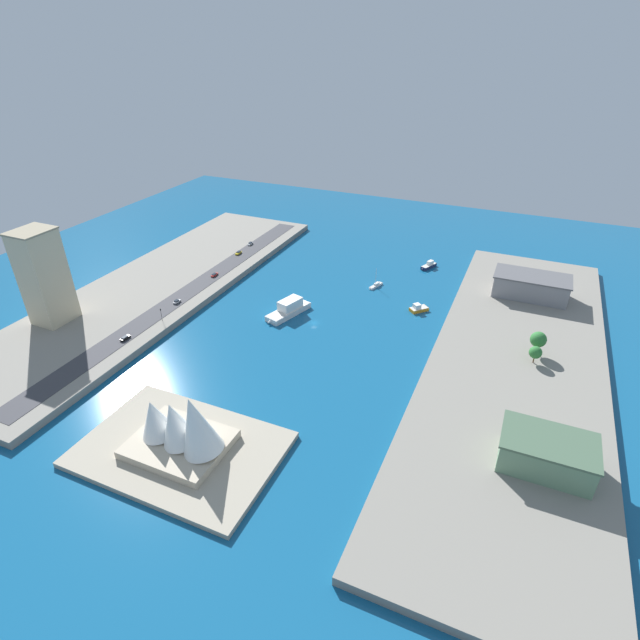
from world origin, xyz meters
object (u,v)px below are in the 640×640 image
object	(u,v)px
warehouse_low_gray	(531,286)
suv_black	(125,338)
terminal_long_green	(547,453)
water_taxi_orange	(419,308)
office_block_beige	(44,277)
sedan_silver	(177,301)
taxi_yellow_cab	(239,253)
ferry_white_commuter	(289,309)
van_white	(250,244)
patrol_launch_navy	(429,266)
pickup_red	(214,275)
traffic_light_waterfront	(161,313)
sailboat_small_white	(376,285)
opera_landmark	(180,428)

from	to	relation	value
warehouse_low_gray	suv_black	bearing A→B (deg)	36.09
warehouse_low_gray	terminal_long_green	distance (m)	124.83
water_taxi_orange	office_block_beige	world-z (taller)	office_block_beige
warehouse_low_gray	sedan_silver	xyz separation A→B (m)	(164.83, 81.66, -4.90)
taxi_yellow_cab	ferry_white_commuter	bearing A→B (deg)	140.43
office_block_beige	van_white	bearing A→B (deg)	-106.30
ferry_white_commuter	van_white	bearing A→B (deg)	-47.09
warehouse_low_gray	van_white	xyz separation A→B (m)	(171.75, -3.28, -4.93)
patrol_launch_navy	suv_black	size ratio (longest dim) A/B	2.56
taxi_yellow_cab	pickup_red	bearing A→B (deg)	98.02
traffic_light_waterfront	warehouse_low_gray	bearing A→B (deg)	-148.26
sailboat_small_white	pickup_red	size ratio (longest dim) A/B	2.19
patrol_launch_navy	ferry_white_commuter	distance (m)	99.52
water_taxi_orange	van_white	xyz separation A→B (m)	(121.35, -37.07, 2.83)
terminal_long_green	office_block_beige	world-z (taller)	office_block_beige
sedan_silver	opera_landmark	world-z (taller)	opera_landmark
office_block_beige	suv_black	bearing A→B (deg)	178.89
patrol_launch_navy	van_white	distance (m)	115.22
sailboat_small_white	terminal_long_green	distance (m)	141.97
office_block_beige	taxi_yellow_cab	xyz separation A→B (m)	(-37.00, -105.54, -21.75)
ferry_white_commuter	terminal_long_green	distance (m)	136.71
van_white	pickup_red	size ratio (longest dim) A/B	0.92
ferry_white_commuter	pickup_red	distance (m)	58.40
office_block_beige	opera_landmark	xyz separation A→B (m)	(-108.53, 44.74, -14.87)
sailboat_small_white	office_block_beige	xyz separation A→B (m)	(128.26, 102.75, 25.15)
taxi_yellow_cab	traffic_light_waterfront	distance (m)	86.48
sailboat_small_white	office_block_beige	bearing A→B (deg)	38.70
sailboat_small_white	suv_black	bearing A→B (deg)	50.65
water_taxi_orange	patrol_launch_navy	bearing A→B (deg)	-82.16
van_white	pickup_red	distance (m)	50.18
water_taxi_orange	warehouse_low_gray	size ratio (longest dim) A/B	0.26
ferry_white_commuter	van_white	xyz separation A→B (m)	(61.92, -66.62, 1.31)
van_white	ferry_white_commuter	bearing A→B (deg)	132.91
ferry_white_commuter	opera_landmark	distance (m)	101.13
pickup_red	patrol_launch_navy	bearing A→B (deg)	-147.67
water_taxi_orange	office_block_beige	bearing A→B (deg)	28.43
suv_black	opera_landmark	bearing A→B (deg)	146.05
pickup_red	sailboat_small_white	bearing A→B (deg)	-160.60
water_taxi_orange	sedan_silver	xyz separation A→B (m)	(114.42, 47.88, 2.87)
water_taxi_orange	suv_black	bearing A→B (deg)	37.05
sailboat_small_white	warehouse_low_gray	bearing A→B (deg)	-168.54
water_taxi_orange	traffic_light_waterfront	size ratio (longest dim) A/B	1.52
van_white	traffic_light_waterfront	world-z (taller)	traffic_light_waterfront
patrol_launch_navy	suv_black	distance (m)	176.69
pickup_red	traffic_light_waterfront	xyz separation A→B (m)	(-5.66, 52.51, 3.47)
ferry_white_commuter	van_white	world-z (taller)	ferry_white_commuter
ferry_white_commuter	opera_landmark	world-z (taller)	opera_landmark
water_taxi_orange	office_block_beige	distance (m)	180.26
sedan_silver	opera_landmark	xyz separation A→B (m)	(-65.92, 81.88, 6.88)
sailboat_small_white	taxi_yellow_cab	bearing A→B (deg)	-1.75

